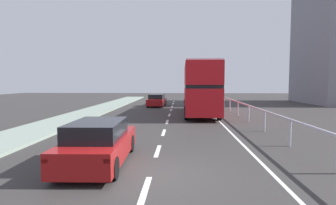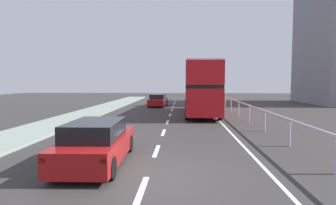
{
  "view_description": "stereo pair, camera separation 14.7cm",
  "coord_description": "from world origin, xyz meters",
  "views": [
    {
      "loc": [
        0.85,
        -7.87,
        2.66
      ],
      "look_at": [
        0.17,
        8.05,
        1.49
      ],
      "focal_mm": 29.75,
      "sensor_mm": 36.0,
      "label": 1
    },
    {
      "loc": [
        1.0,
        -7.86,
        2.66
      ],
      "look_at": [
        0.17,
        8.05,
        1.49
      ],
      "focal_mm": 29.75,
      "sensor_mm": 36.0,
      "label": 2
    }
  ],
  "objects": [
    {
      "name": "hatchback_car_near",
      "position": [
        -1.77,
        0.94,
        0.68
      ],
      "size": [
        1.88,
        4.52,
        1.42
      ],
      "rotation": [
        0.0,
        0.0,
        0.03
      ],
      "color": "maroon",
      "rests_on": "ground"
    },
    {
      "name": "double_decker_bus_red",
      "position": [
        2.5,
        15.27,
        2.25
      ],
      "size": [
        2.64,
        10.44,
        4.19
      ],
      "rotation": [
        0.0,
        0.0,
        -0.01
      ],
      "color": "#B61219",
      "rests_on": "ground"
    },
    {
      "name": "ground_plane",
      "position": [
        0.0,
        0.0,
        -0.05
      ],
      "size": [
        75.91,
        120.0,
        0.1
      ],
      "primitive_type": "cube",
      "color": "#32302F"
    },
    {
      "name": "sedan_car_ahead",
      "position": [
        -1.69,
        22.67,
        0.66
      ],
      "size": [
        1.94,
        4.64,
        1.35
      ],
      "rotation": [
        0.0,
        0.0,
        -0.05
      ],
      "color": "maroon",
      "rests_on": "ground"
    },
    {
      "name": "lane_paint_markings",
      "position": [
        2.13,
        8.85,
        0.0
      ],
      "size": [
        3.68,
        46.0,
        0.01
      ],
      "color": "silver",
      "rests_on": "ground"
    },
    {
      "name": "bridge_side_railing",
      "position": [
        5.43,
        9.0,
        0.92
      ],
      "size": [
        0.1,
        42.0,
        1.15
      ],
      "color": "#B3B2BF",
      "rests_on": "ground"
    }
  ]
}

